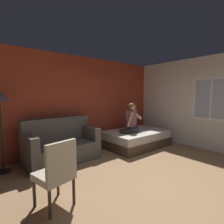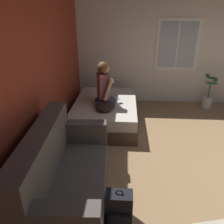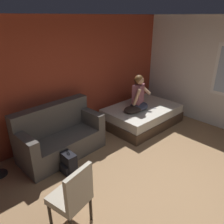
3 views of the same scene
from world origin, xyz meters
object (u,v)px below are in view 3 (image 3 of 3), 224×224
object	(u,v)px
bed	(142,116)
cell_phone	(153,108)
couch	(59,136)
person_seated	(139,96)
throw_pillow	(133,109)
backpack	(69,164)
side_chair	(73,195)

from	to	relation	value
bed	cell_phone	distance (m)	0.37
couch	person_seated	xyz separation A→B (m)	(2.14, -0.27, 0.44)
cell_phone	throw_pillow	bearing A→B (deg)	-73.10
couch	cell_phone	xyz separation A→B (m)	(2.45, -0.52, 0.09)
throw_pillow	couch	bearing A→B (deg)	170.31
person_seated	backpack	distance (m)	2.48
couch	bed	bearing A→B (deg)	-6.87
backpack	throw_pillow	xyz separation A→B (m)	(2.10, 0.34, 0.36)
side_chair	backpack	world-z (taller)	side_chair
backpack	cell_phone	size ratio (longest dim) A/B	3.18
couch	throw_pillow	bearing A→B (deg)	-9.69
person_seated	backpack	xyz separation A→B (m)	(-2.36, -0.39, -0.64)
throw_pillow	backpack	bearing A→B (deg)	-170.87
bed	person_seated	xyz separation A→B (m)	(-0.16, 0.01, 0.60)
couch	backpack	size ratio (longest dim) A/B	3.81
backpack	cell_phone	distance (m)	2.69
couch	side_chair	bearing A→B (deg)	-114.92
bed	backpack	distance (m)	2.55
person_seated	throw_pillow	bearing A→B (deg)	-169.02
bed	couch	xyz separation A→B (m)	(-2.30, 0.28, 0.16)
side_chair	throw_pillow	xyz separation A→B (m)	(2.65, 1.34, 0.02)
couch	throw_pillow	size ratio (longest dim) A/B	3.64
couch	backpack	xyz separation A→B (m)	(-0.22, -0.66, -0.20)
bed	throw_pillow	distance (m)	0.53
side_chair	throw_pillow	size ratio (longest dim) A/B	2.04
side_chair	person_seated	world-z (taller)	person_seated
backpack	throw_pillow	distance (m)	2.16
side_chair	throw_pillow	bearing A→B (deg)	26.81
person_seated	throw_pillow	xyz separation A→B (m)	(-0.26, -0.05, -0.29)
backpack	couch	bearing A→B (deg)	71.45
backpack	throw_pillow	size ratio (longest dim) A/B	0.95
bed	throw_pillow	world-z (taller)	throw_pillow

